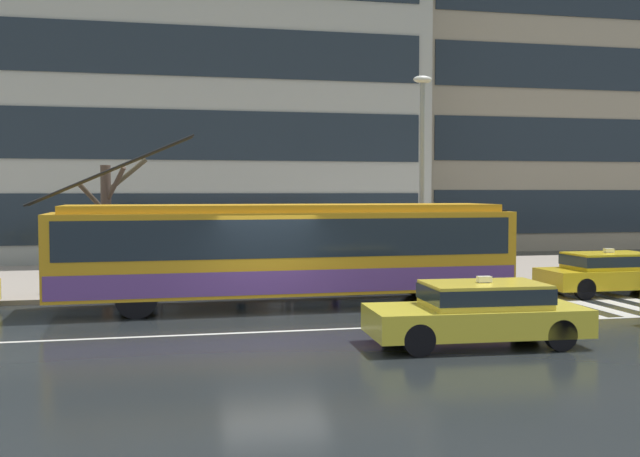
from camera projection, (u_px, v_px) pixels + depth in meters
ground_plane at (275, 322)px, 17.60m from camera, size 160.00×160.00×0.00m
sidewalk_slab at (237, 277)px, 26.40m from camera, size 80.00×10.00×0.14m
crosswalk_stripe_edge_near at (555, 305)px, 20.24m from camera, size 0.44×4.40×0.01m
crosswalk_stripe_inner_a at (585, 304)px, 20.43m from camera, size 0.44×4.40×0.01m
crosswalk_stripe_center at (614, 303)px, 20.62m from camera, size 0.44×4.40×0.01m
lane_centre_line at (283, 331)px, 16.43m from camera, size 72.00×0.14×0.01m
trolleybus at (287, 250)px, 20.03m from camera, size 12.76×2.79×4.57m
taxi_oncoming_near at (479, 310)px, 14.94m from camera, size 4.41×1.96×1.39m
taxi_ahead_of_bus at (612, 271)px, 22.27m from camera, size 4.45×1.81×1.39m
bus_shelter at (224, 225)px, 23.13m from camera, size 4.28×1.79×2.52m
pedestrian_at_shelter at (334, 234)px, 23.06m from camera, size 1.46×1.46×2.04m
pedestrian_approaching_curb at (412, 255)px, 22.98m from camera, size 0.49×0.49×1.69m
pedestrian_walking_past at (241, 254)px, 23.26m from camera, size 0.49×0.49×1.69m
pedestrian_waiting_by_pole at (331, 231)px, 24.98m from camera, size 1.55×1.55×1.99m
street_lamp at (422, 162)px, 23.22m from camera, size 0.60×0.32×6.56m
street_tree_bare at (107, 219)px, 22.77m from camera, size 2.04×1.09×4.00m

